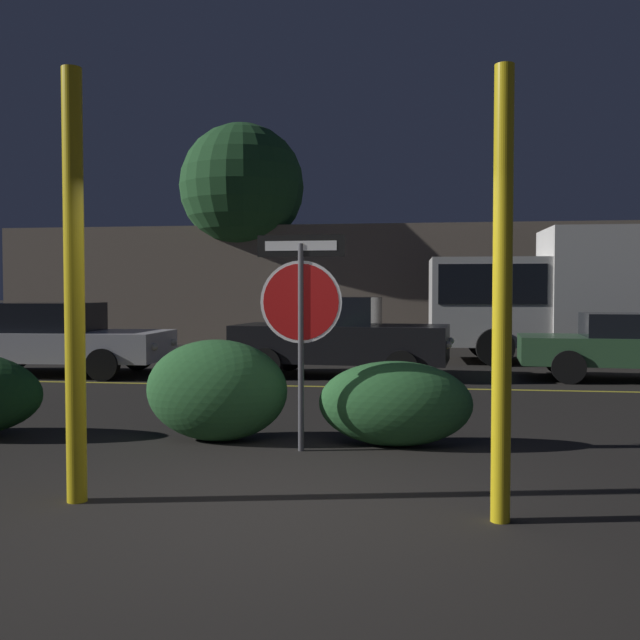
{
  "coord_description": "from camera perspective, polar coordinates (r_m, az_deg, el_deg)",
  "views": [
    {
      "loc": [
        1.08,
        -5.23,
        1.63
      ],
      "look_at": [
        -0.28,
        4.94,
        1.23
      ],
      "focal_mm": 40.0,
      "sensor_mm": 36.0,
      "label": 1
    }
  ],
  "objects": [
    {
      "name": "passing_car_3",
      "position": [
        14.4,
        24.08,
        -1.9
      ],
      "size": [
        4.48,
        2.09,
        1.24
      ],
      "rotation": [
        0.0,
        0.0,
        -1.66
      ],
      "color": "#335B38",
      "rests_on": "ground_plane"
    },
    {
      "name": "delivery_truck",
      "position": [
        17.5,
        20.19,
        2.12
      ],
      "size": [
        6.92,
        2.45,
        3.09
      ],
      "rotation": [
        0.0,
        0.0,
        1.59
      ],
      "color": "silver",
      "rests_on": "ground_plane"
    },
    {
      "name": "ground_plane",
      "position": [
        5.58,
        -4.0,
        -14.74
      ],
      "size": [
        260.0,
        260.0,
        0.0
      ],
      "primitive_type": "plane",
      "color": "black"
    },
    {
      "name": "tree_0",
      "position": [
        23.0,
        -6.26,
        10.55
      ],
      "size": [
        3.92,
        3.92,
        6.94
      ],
      "color": "#422D1E",
      "rests_on": "ground_plane"
    },
    {
      "name": "passing_car_1",
      "position": [
        15.08,
        -20.53,
        -1.42
      ],
      "size": [
        4.54,
        2.2,
        1.42
      ],
      "rotation": [
        0.0,
        0.0,
        -1.53
      ],
      "color": "silver",
      "rests_on": "ground_plane"
    },
    {
      "name": "building_backdrop",
      "position": [
        23.87,
        2.98,
        2.74
      ],
      "size": [
        22.51,
        4.73,
        3.69
      ],
      "primitive_type": "cube",
      "color": "#7A6B5B",
      "rests_on": "ground_plane"
    },
    {
      "name": "yellow_pole_right",
      "position": [
        5.16,
        14.38,
        1.89
      ],
      "size": [
        0.14,
        0.14,
        3.21
      ],
      "primitive_type": "cylinder",
      "color": "yellow",
      "rests_on": "ground_plane"
    },
    {
      "name": "road_center_stripe",
      "position": [
        12.3,
        2.52,
        -5.37
      ],
      "size": [
        32.97,
        0.12,
        0.01
      ],
      "primitive_type": "cube",
      "color": "gold",
      "rests_on": "ground_plane"
    },
    {
      "name": "hedge_bush_2",
      "position": [
        7.62,
        6.03,
        -6.67
      ],
      "size": [
        1.63,
        0.75,
        0.9
      ],
      "primitive_type": "ellipsoid",
      "color": "#2D6633",
      "rests_on": "ground_plane"
    },
    {
      "name": "hedge_bush_1",
      "position": [
        7.91,
        -8.28,
        -5.59
      ],
      "size": [
        1.57,
        0.86,
        1.11
      ],
      "primitive_type": "ellipsoid",
      "color": "#2D6633",
      "rests_on": "ground_plane"
    },
    {
      "name": "stop_sign",
      "position": [
        7.26,
        -1.54,
        1.56
      ],
      "size": [
        0.9,
        0.06,
        2.21
      ],
      "rotation": [
        0.0,
        0.0,
        -0.01
      ],
      "color": "#4C4C51",
      "rests_on": "ground_plane"
    },
    {
      "name": "yellow_pole_left",
      "position": [
        5.81,
        -19.06,
        2.52
      ],
      "size": [
        0.15,
        0.15,
        3.34
      ],
      "primitive_type": "cylinder",
      "color": "yellow",
      "rests_on": "ground_plane"
    },
    {
      "name": "passing_car_2",
      "position": [
        13.78,
        1.62,
        -1.4
      ],
      "size": [
        4.28,
        2.13,
        1.54
      ],
      "rotation": [
        0.0,
        0.0,
        -1.66
      ],
      "color": "black",
      "rests_on": "ground_plane"
    }
  ]
}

